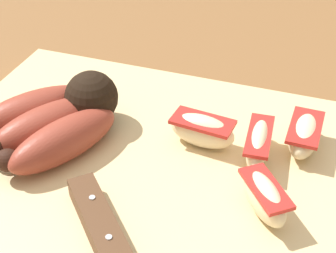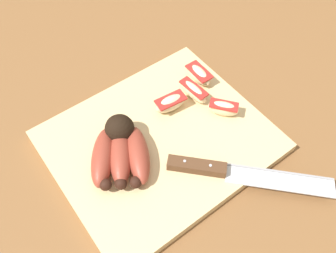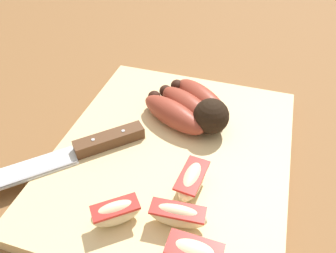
# 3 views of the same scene
# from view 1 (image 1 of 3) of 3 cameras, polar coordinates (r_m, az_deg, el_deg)

# --- Properties ---
(ground_plane) EXTENTS (6.00, 6.00, 0.00)m
(ground_plane) POSITION_cam_1_polar(r_m,az_deg,el_deg) (0.47, -4.71, -6.12)
(ground_plane) COLOR brown
(cutting_board) EXTENTS (0.38, 0.32, 0.02)m
(cutting_board) POSITION_cam_1_polar(r_m,az_deg,el_deg) (0.47, -4.47, -4.57)
(cutting_board) COLOR #DBBC84
(cutting_board) RESTS_ON ground_plane
(banana_bunch) EXTENTS (0.14, 0.15, 0.06)m
(banana_bunch) POSITION_cam_1_polar(r_m,az_deg,el_deg) (0.49, -12.51, 0.81)
(banana_bunch) COLOR black
(banana_bunch) RESTS_ON cutting_board
(apple_wedge_near) EXTENTS (0.03, 0.07, 0.03)m
(apple_wedge_near) POSITION_cam_1_polar(r_m,az_deg,el_deg) (0.46, 10.16, -1.92)
(apple_wedge_near) COLOR beige
(apple_wedge_near) RESTS_ON cutting_board
(apple_wedge_middle) EXTENTS (0.03, 0.06, 0.03)m
(apple_wedge_middle) POSITION_cam_1_polar(r_m,az_deg,el_deg) (0.48, 15.11, -0.90)
(apple_wedge_middle) COLOR beige
(apple_wedge_middle) RESTS_ON cutting_board
(apple_wedge_far) EXTENTS (0.07, 0.03, 0.03)m
(apple_wedge_far) POSITION_cam_1_polar(r_m,az_deg,el_deg) (0.47, 3.89, -0.41)
(apple_wedge_far) COLOR beige
(apple_wedge_far) RESTS_ON cutting_board
(apple_wedge_extra) EXTENTS (0.05, 0.06, 0.03)m
(apple_wedge_extra) POSITION_cam_1_polar(r_m,az_deg,el_deg) (0.41, 10.83, -7.87)
(apple_wedge_extra) COLOR beige
(apple_wedge_extra) RESTS_ON cutting_board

